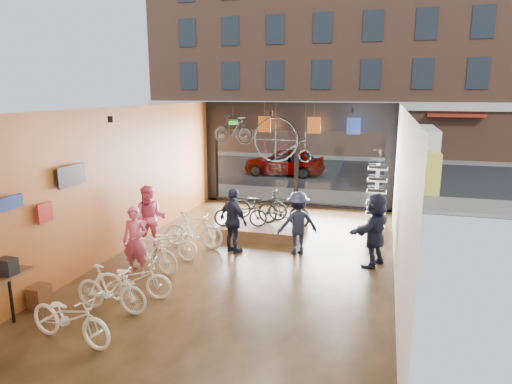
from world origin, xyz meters
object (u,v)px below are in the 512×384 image
at_px(floor_bike_3, 150,252).
at_px(display_bike_right, 260,205).
at_px(penny_farthing, 285,141).
at_px(customer_2, 233,221).
at_px(hung_bike, 233,130).
at_px(box_truck, 411,158).
at_px(display_bike_mid, 283,209).
at_px(customer_5, 375,230).
at_px(floor_bike_4, 168,243).
at_px(floor_bike_5, 194,230).
at_px(floor_bike_2, 134,279).
at_px(customer_1, 150,219).
at_px(floor_bike_1, 111,289).
at_px(sunglasses_rack, 376,197).
at_px(street_car, 284,162).
at_px(display_bike_left, 241,213).
at_px(floor_bike_0, 70,317).
at_px(display_platform, 264,229).
at_px(customer_3, 298,223).
at_px(customer_0, 135,241).

relative_size(floor_bike_3, display_bike_right, 0.93).
distance_m(floor_bike_3, penny_farthing, 6.85).
distance_m(customer_2, hung_bike, 4.46).
height_order(box_truck, display_bike_mid, box_truck).
bearing_deg(customer_5, floor_bike_4, -54.59).
distance_m(floor_bike_5, customer_2, 1.22).
bearing_deg(floor_bike_2, customer_1, 10.54).
bearing_deg(floor_bike_2, display_bike_right, -23.36).
height_order(customer_1, customer_2, customer_1).
xyz_separation_m(floor_bike_5, hung_bike, (-0.09, 3.71, 2.42)).
relative_size(floor_bike_1, display_bike_mid, 0.92).
bearing_deg(sunglasses_rack, floor_bike_2, -106.60).
bearing_deg(street_car, customer_1, -4.59).
distance_m(floor_bike_1, display_bike_left, 5.27).
bearing_deg(floor_bike_1, display_bike_left, -8.74).
bearing_deg(penny_farthing, floor_bike_2, -100.94).
bearing_deg(box_truck, hung_bike, -131.97).
distance_m(floor_bike_0, floor_bike_4, 4.06).
xyz_separation_m(customer_2, hung_bike, (-1.26, 3.75, 2.06)).
distance_m(box_truck, floor_bike_3, 13.91).
xyz_separation_m(box_truck, floor_bike_4, (-6.30, -11.48, -0.85)).
bearing_deg(floor_bike_0, display_bike_mid, -8.94).
bearing_deg(penny_farthing, box_truck, 53.63).
xyz_separation_m(display_bike_mid, customer_1, (-3.09, -2.26, 0.08)).
bearing_deg(hung_bike, sunglasses_rack, -80.66).
height_order(floor_bike_1, sunglasses_rack, sunglasses_rack).
height_order(floor_bike_3, customer_1, customer_1).
xyz_separation_m(display_platform, sunglasses_rack, (3.20, 1.37, 0.87)).
height_order(floor_bike_4, display_bike_left, display_bike_left).
xyz_separation_m(floor_bike_0, customer_1, (-0.92, 4.46, 0.43)).
relative_size(street_car, floor_bike_4, 2.47).
bearing_deg(display_bike_right, floor_bike_1, 166.28).
bearing_deg(floor_bike_4, sunglasses_rack, -48.46).
bearing_deg(display_platform, box_truck, 62.70).
height_order(floor_bike_3, hung_bike, hung_bike).
xyz_separation_m(display_bike_right, customer_3, (1.55, -1.89, 0.07)).
bearing_deg(sunglasses_rack, penny_farthing, 177.40).
height_order(customer_0, customer_1, customer_1).
height_order(box_truck, display_bike_right, box_truck).
bearing_deg(floor_bike_3, hung_bike, 10.89).
bearing_deg(customer_5, floor_bike_3, -45.26).
relative_size(floor_bike_0, display_platform, 0.72).
height_order(floor_bike_0, display_platform, floor_bike_0).
height_order(customer_3, customer_5, customer_5).
height_order(display_bike_mid, customer_1, customer_1).
bearing_deg(customer_3, floor_bike_0, 35.88).
relative_size(display_bike_right, customer_3, 1.05).
bearing_deg(customer_1, display_platform, 24.25).
distance_m(box_truck, penny_farthing, 7.66).
bearing_deg(floor_bike_4, display_platform, -31.02).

